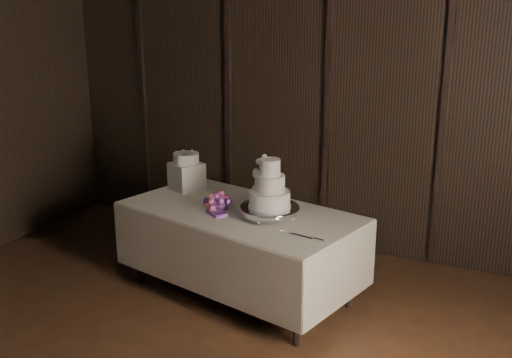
% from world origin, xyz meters
% --- Properties ---
extents(room, '(6.08, 7.08, 3.08)m').
position_xyz_m(room, '(0.00, 0.00, 1.50)').
color(room, black).
rests_on(room, ground).
extents(display_table, '(2.17, 1.45, 0.76)m').
position_xyz_m(display_table, '(-0.27, 2.13, 0.42)').
color(display_table, beige).
rests_on(display_table, ground).
extents(cake_stand, '(0.63, 0.63, 0.09)m').
position_xyz_m(cake_stand, '(0.02, 2.08, 0.81)').
color(cake_stand, silver).
rests_on(cake_stand, display_table).
extents(wedding_cake, '(0.38, 0.33, 0.39)m').
position_xyz_m(wedding_cake, '(-0.01, 2.06, 1.01)').
color(wedding_cake, white).
rests_on(wedding_cake, cake_stand).
extents(bouquet, '(0.46, 0.49, 0.19)m').
position_xyz_m(bouquet, '(-0.44, 2.06, 0.82)').
color(bouquet, '#CF4B73').
rests_on(bouquet, display_table).
extents(box_pedestal, '(0.35, 0.35, 0.25)m').
position_xyz_m(box_pedestal, '(-0.99, 2.44, 0.89)').
color(box_pedestal, white).
rests_on(box_pedestal, display_table).
extents(small_cake, '(0.25, 0.25, 0.09)m').
position_xyz_m(small_cake, '(-0.99, 2.44, 1.06)').
color(small_cake, white).
rests_on(small_cake, box_pedestal).
extents(cake_knife, '(0.37, 0.09, 0.01)m').
position_xyz_m(cake_knife, '(0.37, 1.80, 0.77)').
color(cake_knife, silver).
rests_on(cake_knife, display_table).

